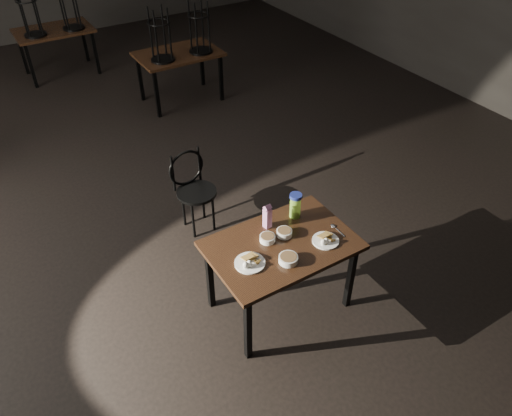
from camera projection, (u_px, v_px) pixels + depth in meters
main_table at (281, 250)px, 4.12m from camera, size 1.20×0.80×0.75m
plate_left at (250, 262)px, 3.88m from camera, size 0.24×0.24×0.08m
plate_right at (326, 240)px, 4.08m from camera, size 0.22×0.22×0.07m
bowl_near at (267, 238)px, 4.08m from camera, size 0.13×0.13×0.05m
bowl_far at (284, 233)px, 4.14m from camera, size 0.13×0.13×0.05m
bowl_big at (288, 259)px, 3.89m from camera, size 0.15×0.15×0.05m
juice_carton at (267, 217)px, 4.17m from camera, size 0.06×0.06×0.23m
water_bottle at (295, 205)px, 4.28m from camera, size 0.14×0.14×0.23m
spoon at (334, 227)px, 4.23m from camera, size 0.04×0.18×0.01m
bentwood_chair at (193, 185)px, 5.11m from camera, size 0.42×0.41×0.87m
bg_table_right at (179, 53)px, 7.25m from camera, size 1.20×0.80×1.48m
bg_table_far at (53, 30)px, 8.02m from camera, size 1.20×0.80×1.48m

